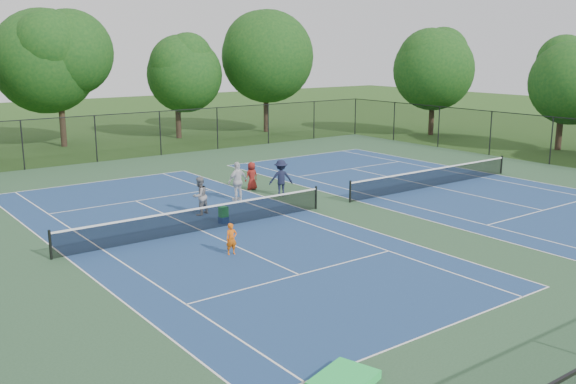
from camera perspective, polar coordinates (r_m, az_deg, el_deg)
ground at (r=29.97m, az=4.04°, el=-1.23°), size 140.00×140.00×0.00m
court_pad at (r=29.97m, az=4.04°, el=-1.22°), size 36.00×36.00×0.01m
tennis_court_left at (r=26.04m, az=-7.70°, el=-3.24°), size 12.00×23.83×1.07m
tennis_court_right at (r=34.84m, az=12.78°, el=0.62°), size 12.00×23.83×1.07m
perimeter_fence at (r=29.63m, az=4.09°, el=1.78°), size 36.08×36.08×3.02m
tree_back_b at (r=50.26m, az=-19.81°, el=11.29°), size 7.60×7.60×10.03m
tree_back_c at (r=52.79m, az=-9.89°, el=10.66°), size 6.00×6.00×8.40m
tree_back_d at (r=56.04m, az=-2.00°, el=12.32°), size 7.80×7.80×10.37m
tree_side_e at (r=55.38m, az=12.85°, el=10.97°), size 6.60×6.60×8.87m
tree_side_f at (r=49.84m, az=23.36°, el=9.45°), size 5.80×5.80×8.12m
child_player at (r=22.88m, az=-5.05°, el=-4.19°), size 0.46×0.34×1.15m
instructor at (r=28.37m, az=-7.86°, el=-0.34°), size 1.00×0.90×1.71m
bystander_a at (r=30.83m, az=-4.49°, el=0.96°), size 1.15×0.57×1.89m
bystander_b at (r=31.70m, az=-0.63°, el=1.25°), size 1.35×1.14×1.81m
bystander_c at (r=33.17m, az=-3.25°, el=1.43°), size 0.72×0.48×1.45m
ball_crate at (r=27.03m, az=-5.75°, el=-2.50°), size 0.39×0.35×0.29m
ball_hopper at (r=26.94m, az=-5.76°, el=-1.76°), size 0.36×0.31×0.43m
green_tarp at (r=14.64m, az=4.99°, el=-16.34°), size 1.70×1.47×0.20m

